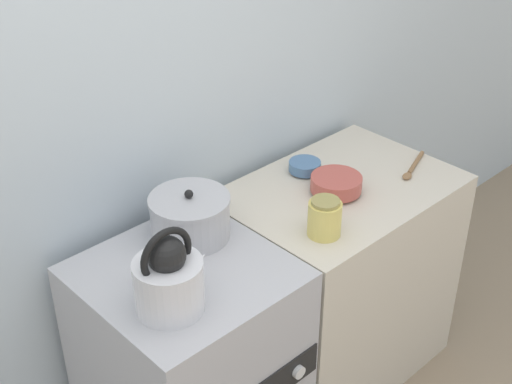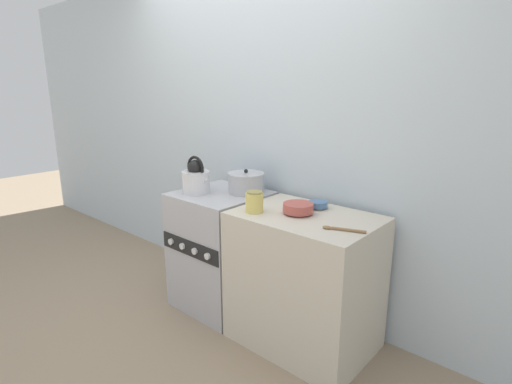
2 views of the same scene
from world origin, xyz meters
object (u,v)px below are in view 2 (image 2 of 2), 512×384
at_px(stove, 221,249).
at_px(small_ceramic_bowl, 318,204).
at_px(enamel_bowl, 298,208).
at_px(kettle, 196,179).
at_px(storage_jar, 254,202).
at_px(cooking_pot, 246,183).

relative_size(stove, small_ceramic_bowl, 7.25).
bearing_deg(small_ceramic_bowl, enamel_bowl, -98.72).
xyz_separation_m(stove, enamel_bowl, (0.68, -0.01, 0.46)).
xyz_separation_m(kettle, storage_jar, (0.59, -0.04, -0.05)).
bearing_deg(enamel_bowl, cooking_pot, 165.93).
xyz_separation_m(enamel_bowl, storage_jar, (-0.22, -0.14, 0.03)).
relative_size(stove, cooking_pot, 3.32).
distance_m(cooking_pot, small_ceramic_bowl, 0.58).
distance_m(cooking_pot, enamel_bowl, 0.56).
height_order(small_ceramic_bowl, storage_jar, storage_jar).
bearing_deg(storage_jar, kettle, 175.64).
xyz_separation_m(kettle, small_ceramic_bowl, (0.83, 0.27, -0.08)).
xyz_separation_m(kettle, enamel_bowl, (0.81, 0.10, -0.07)).
bearing_deg(kettle, stove, 38.92).
distance_m(enamel_bowl, storage_jar, 0.26).
distance_m(kettle, enamel_bowl, 0.82).
height_order(kettle, cooking_pot, kettle).
relative_size(kettle, enamel_bowl, 1.45).
distance_m(stove, storage_jar, 0.68).
distance_m(stove, small_ceramic_bowl, 0.85).
height_order(cooking_pot, enamel_bowl, cooking_pot).
bearing_deg(small_ceramic_bowl, storage_jar, -127.98).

